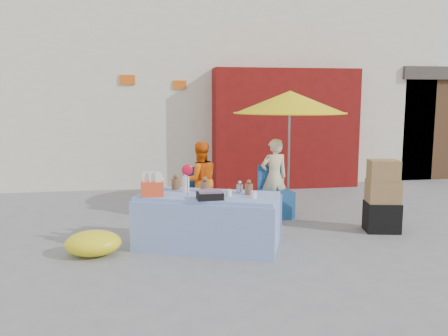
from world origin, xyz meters
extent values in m
plane|color=slate|center=(0.00, 0.00, 0.00)|extent=(80.00, 80.00, 0.00)
cube|color=silver|center=(0.00, 7.00, 2.25)|extent=(12.00, 5.00, 4.50)
cube|color=maroon|center=(2.20, 4.20, 1.30)|extent=(3.20, 0.60, 2.60)
cube|color=#4C331E|center=(6.50, 6.00, 1.20)|extent=(2.60, 3.00, 2.40)
cube|color=#3F3833|center=(6.50, 6.00, 2.55)|extent=(2.80, 3.20, 0.30)
cube|color=#DA5B12|center=(-1.20, 4.48, 2.35)|extent=(0.32, 0.04, 0.20)
cube|color=#DA5B12|center=(-0.10, 4.48, 2.25)|extent=(0.28, 0.04, 0.18)
cube|color=#829CD0|center=(-0.09, 0.20, 0.36)|extent=(1.98, 1.44, 0.72)
cube|color=#829CD0|center=(-0.25, -0.19, 0.33)|extent=(1.73, 0.73, 0.67)
cube|color=#829CD0|center=(0.07, 0.59, 0.33)|extent=(1.73, 0.73, 0.67)
cylinder|color=white|center=(-0.70, 0.60, 0.80)|extent=(0.14, 0.14, 0.17)
cylinder|color=brown|center=(-0.49, 0.62, 0.79)|extent=(0.15, 0.15, 0.15)
cylinder|color=white|center=(-0.36, 0.41, 0.82)|extent=(0.12, 0.12, 0.21)
cylinder|color=brown|center=(-0.11, 0.41, 0.78)|extent=(0.16, 0.16, 0.13)
cylinder|color=#B2B2B7|center=(0.34, 0.25, 0.77)|extent=(0.11, 0.11, 0.11)
cylinder|color=brown|center=(0.43, 0.09, 0.79)|extent=(0.14, 0.14, 0.14)
cylinder|color=white|center=(0.16, 0.05, 0.76)|extent=(0.10, 0.10, 0.09)
cylinder|color=white|center=(0.45, -0.12, 0.76)|extent=(0.10, 0.10, 0.09)
sphere|color=brown|center=(-0.85, 0.41, 0.79)|extent=(0.14, 0.14, 0.14)
ellipsoid|color=red|center=(-0.37, 0.16, 1.05)|extent=(0.15, 0.10, 0.14)
cube|color=#E34422|center=(-0.82, 0.19, 0.81)|extent=(0.32, 0.23, 0.19)
cube|color=black|center=(-0.11, -0.10, 0.76)|extent=(0.39, 0.33, 0.09)
cube|color=navy|center=(-0.01, 1.59, 0.23)|extent=(0.55, 0.53, 0.45)
cube|color=navy|center=(-0.04, 1.80, 0.65)|extent=(0.48, 0.11, 0.40)
cube|color=navy|center=(1.24, 1.59, 0.23)|extent=(0.55, 0.53, 0.45)
cube|color=navy|center=(1.21, 1.80, 0.65)|extent=(0.48, 0.11, 0.40)
imported|color=#FF660D|center=(-0.01, 1.74, 0.64)|extent=(0.68, 0.57, 1.27)
imported|color=beige|center=(1.24, 1.74, 0.65)|extent=(0.52, 0.38, 1.30)
cylinder|color=gray|center=(1.54, 1.89, 1.00)|extent=(0.04, 0.04, 2.00)
cone|color=yellow|center=(1.54, 1.89, 1.90)|extent=(1.90, 1.90, 0.38)
cylinder|color=yellow|center=(1.54, 1.89, 1.72)|extent=(1.90, 1.90, 0.02)
cube|color=black|center=(2.56, 0.51, 0.22)|extent=(0.56, 0.49, 0.44)
cube|color=olive|center=(2.56, 0.51, 0.61)|extent=(0.52, 0.44, 0.33)
cube|color=olive|center=(2.54, 0.49, 0.92)|extent=(0.48, 0.40, 0.30)
ellipsoid|color=yellow|center=(-1.57, 0.11, 0.16)|extent=(0.85, 0.77, 0.32)
camera|label=1|loc=(-0.93, -5.84, 1.97)|focal=38.00mm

